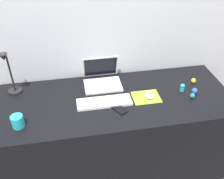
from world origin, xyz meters
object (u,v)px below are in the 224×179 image
(desk_lamp, at_px, (10,75))
(mouse, at_px, (149,95))
(toy_figurine_blue, at_px, (194,91))
(toy_figurine_teal, at_px, (192,96))
(cell_phone, at_px, (119,109))
(toy_figurine_cyan, at_px, (182,87))
(laptop, at_px, (102,77))
(toy_figurine_yellow, at_px, (194,81))
(coffee_mug, at_px, (18,121))
(keyboard, at_px, (104,102))

(desk_lamp, bearing_deg, mouse, -12.72)
(desk_lamp, distance_m, toy_figurine_blue, 1.42)
(toy_figurine_teal, bearing_deg, desk_lamp, 167.63)
(cell_phone, relative_size, desk_lamp, 0.33)
(toy_figurine_cyan, distance_m, toy_figurine_teal, 0.11)
(mouse, height_order, desk_lamp, desk_lamp)
(laptop, height_order, toy_figurine_yellow, laptop)
(toy_figurine_blue, xyz_separation_m, toy_figurine_teal, (-0.04, -0.05, -0.00))
(coffee_mug, bearing_deg, toy_figurine_blue, 5.89)
(mouse, distance_m, desk_lamp, 1.06)
(keyboard, distance_m, coffee_mug, 0.62)
(toy_figurine_teal, bearing_deg, laptop, 152.65)
(toy_figurine_cyan, bearing_deg, cell_phone, -165.76)
(cell_phone, xyz_separation_m, coffee_mug, (-0.70, -0.05, 0.04))
(coffee_mug, distance_m, toy_figurine_cyan, 1.25)
(laptop, relative_size, cell_phone, 2.34)
(mouse, bearing_deg, coffee_mug, -171.07)
(coffee_mug, relative_size, toy_figurine_cyan, 1.34)
(keyboard, distance_m, mouse, 0.35)
(mouse, relative_size, cell_phone, 0.75)
(keyboard, height_order, coffee_mug, coffee_mug)
(cell_phone, relative_size, coffee_mug, 1.45)
(keyboard, relative_size, mouse, 4.27)
(toy_figurine_yellow, bearing_deg, toy_figurine_cyan, -146.87)
(laptop, bearing_deg, desk_lamp, -176.58)
(laptop, xyz_separation_m, cell_phone, (0.07, -0.37, -0.05))
(coffee_mug, relative_size, toy_figurine_blue, 1.71)
(keyboard, bearing_deg, cell_phone, -44.09)
(mouse, bearing_deg, toy_figurine_blue, -2.18)
(toy_figurine_yellow, xyz_separation_m, toy_figurine_cyan, (-0.14, -0.09, 0.01))
(desk_lamp, bearing_deg, coffee_mug, -79.71)
(toy_figurine_cyan, bearing_deg, toy_figurine_yellow, 33.13)
(cell_phone, height_order, toy_figurine_blue, toy_figurine_blue)
(toy_figurine_yellow, height_order, toy_figurine_cyan, toy_figurine_cyan)
(laptop, height_order, cell_phone, laptop)
(desk_lamp, distance_m, toy_figurine_cyan, 1.33)
(desk_lamp, bearing_deg, toy_figurine_teal, -12.37)
(mouse, xyz_separation_m, toy_figurine_yellow, (0.42, 0.13, 0.00))
(keyboard, relative_size, toy_figurine_cyan, 6.25)
(cell_phone, height_order, coffee_mug, coffee_mug)
(laptop, relative_size, desk_lamp, 0.78)
(keyboard, xyz_separation_m, cell_phone, (0.09, -0.09, -0.01))
(mouse, relative_size, toy_figurine_yellow, 2.24)
(cell_phone, distance_m, toy_figurine_blue, 0.63)
(cell_phone, bearing_deg, mouse, -9.74)
(mouse, bearing_deg, desk_lamp, 167.28)
(laptop, bearing_deg, toy_figurine_teal, -27.35)
(coffee_mug, height_order, toy_figurine_blue, coffee_mug)
(toy_figurine_yellow, relative_size, toy_figurine_blue, 0.83)
(cell_phone, height_order, toy_figurine_teal, toy_figurine_teal)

